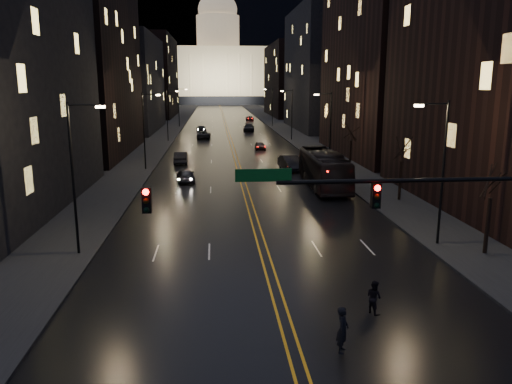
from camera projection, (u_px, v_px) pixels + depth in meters
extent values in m
plane|color=black|center=(287.00, 328.00, 20.74)|extent=(900.00, 900.00, 0.00)
cube|color=black|center=(224.00, 118.00, 147.33)|extent=(20.00, 320.00, 0.02)
cube|color=black|center=(176.00, 118.00, 146.17)|extent=(8.00, 320.00, 0.16)
cube|color=black|center=(271.00, 118.00, 148.46)|extent=(8.00, 320.00, 0.16)
cube|color=orange|center=(224.00, 118.00, 147.33)|extent=(0.62, 320.00, 0.01)
cube|color=black|center=(81.00, 54.00, 68.64)|extent=(12.00, 30.00, 28.00)
cube|color=black|center=(128.00, 84.00, 106.49)|extent=(12.00, 34.00, 20.00)
cube|color=black|center=(154.00, 77.00, 152.81)|extent=(12.00, 40.00, 24.00)
cube|color=black|center=(390.00, 15.00, 67.11)|extent=(12.00, 30.00, 38.00)
cube|color=black|center=(322.00, 70.00, 109.29)|extent=(12.00, 34.00, 26.00)
cube|color=black|center=(289.00, 80.00, 156.45)|extent=(12.00, 40.00, 22.00)
cube|color=black|center=(268.00, 10.00, 380.25)|extent=(520.00, 60.00, 130.00)
cube|color=black|center=(219.00, 99.00, 263.76)|extent=(90.00, 50.00, 4.00)
cube|color=#F0D08B|center=(219.00, 72.00, 260.79)|extent=(80.00, 36.00, 24.00)
cylinder|color=#D2B587|center=(218.00, 32.00, 256.55)|extent=(22.00, 22.00, 16.00)
ellipsoid|color=#D2B587|center=(218.00, 10.00, 254.21)|extent=(20.00, 20.00, 17.00)
cylinder|color=black|center=(425.00, 180.00, 19.87)|extent=(12.00, 0.18, 0.18)
cube|color=black|center=(147.00, 200.00, 19.10)|extent=(0.35, 0.30, 1.00)
cube|color=black|center=(376.00, 196.00, 19.84)|extent=(0.35, 0.30, 1.00)
sphere|color=#FF0705|center=(146.00, 192.00, 18.85)|extent=(0.24, 0.24, 0.24)
sphere|color=#FF0705|center=(378.00, 188.00, 19.59)|extent=(0.24, 0.24, 0.24)
cube|color=#053F14|center=(263.00, 175.00, 19.28)|extent=(2.20, 0.06, 0.50)
cylinder|color=black|center=(443.00, 175.00, 30.42)|extent=(0.16, 0.16, 9.00)
cylinder|color=black|center=(434.00, 104.00, 29.44)|extent=(1.80, 0.10, 0.10)
cube|color=#FCD197|center=(419.00, 106.00, 29.38)|extent=(0.50, 0.25, 0.15)
cylinder|color=black|center=(73.00, 181.00, 28.63)|extent=(0.16, 0.16, 9.00)
cylinder|color=black|center=(84.00, 105.00, 27.79)|extent=(1.80, 0.10, 0.10)
cube|color=#FCD197|center=(100.00, 107.00, 27.88)|extent=(0.50, 0.25, 0.15)
cylinder|color=black|center=(330.00, 130.00, 59.64)|extent=(0.16, 0.16, 9.00)
cylinder|color=black|center=(324.00, 94.00, 58.65)|extent=(1.80, 0.10, 0.10)
cube|color=#FCD197|center=(316.00, 95.00, 58.60)|extent=(0.50, 0.25, 0.15)
cylinder|color=black|center=(144.00, 132.00, 57.84)|extent=(0.16, 0.16, 9.00)
cylinder|color=black|center=(150.00, 94.00, 57.00)|extent=(1.80, 0.10, 0.10)
cube|color=#FCD197|center=(158.00, 95.00, 57.10)|extent=(0.50, 0.25, 0.15)
cylinder|color=black|center=(292.00, 115.00, 88.85)|extent=(0.16, 0.16, 9.00)
cylinder|color=black|center=(287.00, 91.00, 87.86)|extent=(1.80, 0.10, 0.10)
cube|color=#FCD197|center=(282.00, 91.00, 87.81)|extent=(0.50, 0.25, 0.15)
cylinder|color=black|center=(167.00, 116.00, 87.05)|extent=(0.16, 0.16, 9.00)
cylinder|color=black|center=(172.00, 91.00, 86.21)|extent=(1.80, 0.10, 0.10)
cube|color=#FCD197|center=(177.00, 91.00, 86.31)|extent=(0.50, 0.25, 0.15)
cylinder|color=black|center=(272.00, 107.00, 118.06)|extent=(0.16, 0.16, 9.00)
cylinder|color=black|center=(269.00, 89.00, 117.08)|extent=(1.80, 0.10, 0.10)
cube|color=#FCD197|center=(265.00, 89.00, 117.03)|extent=(0.50, 0.25, 0.15)
cylinder|color=black|center=(179.00, 108.00, 116.27)|extent=(0.16, 0.16, 9.00)
cylinder|color=black|center=(182.00, 89.00, 115.43)|extent=(1.80, 0.10, 0.10)
cube|color=#FCD197|center=(186.00, 89.00, 115.52)|extent=(0.50, 0.25, 0.15)
cylinder|color=black|center=(487.00, 227.00, 29.22)|extent=(0.24, 0.24, 3.50)
cylinder|color=black|center=(400.00, 181.00, 42.86)|extent=(0.24, 0.24, 3.50)
cylinder|color=black|center=(350.00, 155.00, 58.44)|extent=(0.24, 0.24, 3.50)
imported|color=black|center=(324.00, 169.00, 48.83)|extent=(3.19, 12.78, 3.55)
imported|color=black|center=(186.00, 175.00, 51.50)|extent=(2.17, 4.43, 1.45)
imported|color=black|center=(181.00, 158.00, 63.42)|extent=(1.73, 4.71, 1.54)
imported|color=black|center=(204.00, 135.00, 92.45)|extent=(2.56, 5.17, 1.41)
imported|color=black|center=(201.00, 129.00, 105.57)|extent=(2.34, 4.79, 1.34)
imported|color=black|center=(290.00, 163.00, 58.52)|extent=(2.52, 5.43, 1.72)
imported|color=black|center=(260.00, 146.00, 76.67)|extent=(1.55, 3.81, 1.30)
imported|color=black|center=(249.00, 128.00, 106.36)|extent=(2.74, 5.76, 1.62)
imported|color=black|center=(250.00, 118.00, 138.22)|extent=(2.16, 4.53, 1.25)
imported|color=black|center=(343.00, 330.00, 18.75)|extent=(0.67, 0.79, 1.83)
imported|color=black|center=(374.00, 297.00, 21.96)|extent=(0.71, 0.85, 1.53)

